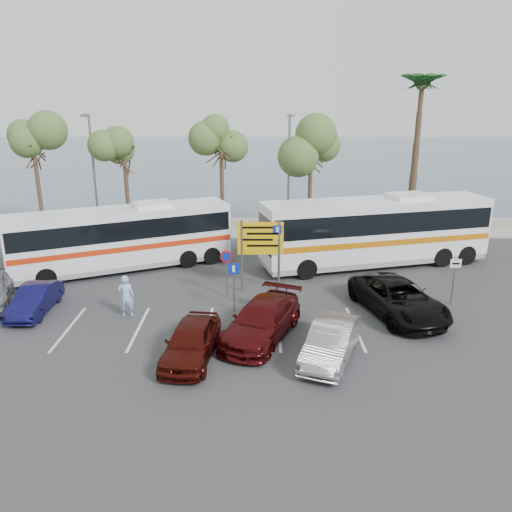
{
  "coord_description": "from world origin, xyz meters",
  "views": [
    {
      "loc": [
        0.72,
        -19.8,
        9.12
      ],
      "look_at": [
        0.79,
        3.0,
        1.88
      ],
      "focal_mm": 35.0,
      "sensor_mm": 36.0,
      "label": 1
    }
  ],
  "objects_px": {
    "street_lamp_right": "(289,169)",
    "coach_bus_left": "(123,240)",
    "pedestrian_far": "(287,254)",
    "direction_sign": "(261,244)",
    "car_silver_b": "(331,341)",
    "car_blue": "(35,300)",
    "car_red": "(191,341)",
    "coach_bus_right": "(375,233)",
    "car_maroon": "(262,320)",
    "street_lamp_left": "(93,169)",
    "pedestrian_near": "(126,296)",
    "suv_black": "(398,298)"
  },
  "relations": [
    {
      "from": "direction_sign",
      "to": "pedestrian_far",
      "type": "relative_size",
      "value": 2.08
    },
    {
      "from": "pedestrian_near",
      "to": "car_blue",
      "type": "bearing_deg",
      "value": -12.48
    },
    {
      "from": "direction_sign",
      "to": "car_silver_b",
      "type": "relative_size",
      "value": 0.86
    },
    {
      "from": "car_maroon",
      "to": "car_silver_b",
      "type": "height_order",
      "value": "car_maroon"
    },
    {
      "from": "car_silver_b",
      "to": "pedestrian_far",
      "type": "height_order",
      "value": "pedestrian_far"
    },
    {
      "from": "direction_sign",
      "to": "car_maroon",
      "type": "height_order",
      "value": "direction_sign"
    },
    {
      "from": "coach_bus_right",
      "to": "car_silver_b",
      "type": "relative_size",
      "value": 3.14
    },
    {
      "from": "coach_bus_left",
      "to": "car_maroon",
      "type": "xyz_separation_m",
      "value": [
        7.5,
        -8.31,
        -0.97
      ]
    },
    {
      "from": "coach_bus_right",
      "to": "suv_black",
      "type": "distance_m",
      "value": 6.96
    },
    {
      "from": "coach_bus_left",
      "to": "suv_black",
      "type": "distance_m",
      "value": 14.85
    },
    {
      "from": "street_lamp_right",
      "to": "direction_sign",
      "type": "xyz_separation_m",
      "value": [
        -2.0,
        -10.32,
        -2.17
      ]
    },
    {
      "from": "coach_bus_left",
      "to": "car_blue",
      "type": "distance_m",
      "value": 6.47
    },
    {
      "from": "car_red",
      "to": "pedestrian_far",
      "type": "bearing_deg",
      "value": 75.26
    },
    {
      "from": "coach_bus_left",
      "to": "pedestrian_far",
      "type": "distance_m",
      "value": 9.03
    },
    {
      "from": "direction_sign",
      "to": "car_silver_b",
      "type": "distance_m",
      "value": 7.36
    },
    {
      "from": "street_lamp_right",
      "to": "pedestrian_far",
      "type": "relative_size",
      "value": 4.62
    },
    {
      "from": "direction_sign",
      "to": "car_blue",
      "type": "distance_m",
      "value": 10.49
    },
    {
      "from": "direction_sign",
      "to": "coach_bus_right",
      "type": "height_order",
      "value": "coach_bus_right"
    },
    {
      "from": "street_lamp_right",
      "to": "coach_bus_left",
      "type": "xyz_separation_m",
      "value": [
        -9.5,
        -7.02,
        -2.9
      ]
    },
    {
      "from": "coach_bus_right",
      "to": "car_maroon",
      "type": "bearing_deg",
      "value": -125.67
    },
    {
      "from": "car_blue",
      "to": "car_red",
      "type": "relative_size",
      "value": 0.9
    },
    {
      "from": "street_lamp_right",
      "to": "coach_bus_right",
      "type": "xyz_separation_m",
      "value": [
        4.5,
        -6.28,
        -2.74
      ]
    },
    {
      "from": "direction_sign",
      "to": "car_maroon",
      "type": "xyz_separation_m",
      "value": [
        -0.0,
        -5.01,
        -1.7
      ]
    },
    {
      "from": "car_red",
      "to": "pedestrian_near",
      "type": "xyz_separation_m",
      "value": [
        -3.26,
        3.73,
        0.24
      ]
    },
    {
      "from": "pedestrian_far",
      "to": "suv_black",
      "type": "bearing_deg",
      "value": -156.17
    },
    {
      "from": "coach_bus_right",
      "to": "pedestrian_far",
      "type": "relative_size",
      "value": 7.6
    },
    {
      "from": "coach_bus_left",
      "to": "pedestrian_far",
      "type": "xyz_separation_m",
      "value": [
        8.99,
        0.0,
        -0.83
      ]
    },
    {
      "from": "pedestrian_near",
      "to": "direction_sign",
      "type": "bearing_deg",
      "value": -160.02
    },
    {
      "from": "street_lamp_right",
      "to": "suv_black",
      "type": "bearing_deg",
      "value": -73.06
    },
    {
      "from": "car_blue",
      "to": "car_red",
      "type": "bearing_deg",
      "value": -29.93
    },
    {
      "from": "street_lamp_left",
      "to": "pedestrian_far",
      "type": "distance_m",
      "value": 14.81
    },
    {
      "from": "car_blue",
      "to": "pedestrian_near",
      "type": "relative_size",
      "value": 1.96
    },
    {
      "from": "car_blue",
      "to": "car_maroon",
      "type": "distance_m",
      "value": 10.3
    },
    {
      "from": "direction_sign",
      "to": "car_maroon",
      "type": "distance_m",
      "value": 5.29
    },
    {
      "from": "car_red",
      "to": "suv_black",
      "type": "relative_size",
      "value": 0.75
    },
    {
      "from": "coach_bus_right",
      "to": "pedestrian_far",
      "type": "distance_m",
      "value": 5.16
    },
    {
      "from": "car_silver_b",
      "to": "pedestrian_near",
      "type": "distance_m",
      "value": 9.15
    },
    {
      "from": "direction_sign",
      "to": "car_silver_b",
      "type": "height_order",
      "value": "direction_sign"
    },
    {
      "from": "street_lamp_right",
      "to": "car_silver_b",
      "type": "distance_m",
      "value": 17.47
    },
    {
      "from": "suv_black",
      "to": "pedestrian_near",
      "type": "bearing_deg",
      "value": 165.29
    },
    {
      "from": "car_red",
      "to": "car_silver_b",
      "type": "xyz_separation_m",
      "value": [
        5.09,
        0.0,
        -0.01
      ]
    },
    {
      "from": "suv_black",
      "to": "car_blue",
      "type": "bearing_deg",
      "value": 163.65
    },
    {
      "from": "street_lamp_right",
      "to": "car_red",
      "type": "bearing_deg",
      "value": -105.08
    },
    {
      "from": "coach_bus_left",
      "to": "car_silver_b",
      "type": "relative_size",
      "value": 2.79
    },
    {
      "from": "car_silver_b",
      "to": "car_blue",
      "type": "bearing_deg",
      "value": -177.06
    },
    {
      "from": "car_red",
      "to": "coach_bus_right",
      "type": "bearing_deg",
      "value": 57.22
    },
    {
      "from": "street_lamp_left",
      "to": "pedestrian_near",
      "type": "height_order",
      "value": "street_lamp_left"
    },
    {
      "from": "direction_sign",
      "to": "coach_bus_right",
      "type": "bearing_deg",
      "value": 31.92
    },
    {
      "from": "car_red",
      "to": "pedestrian_far",
      "type": "distance_m",
      "value": 10.8
    },
    {
      "from": "street_lamp_right",
      "to": "coach_bus_left",
      "type": "relative_size",
      "value": 0.68
    }
  ]
}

